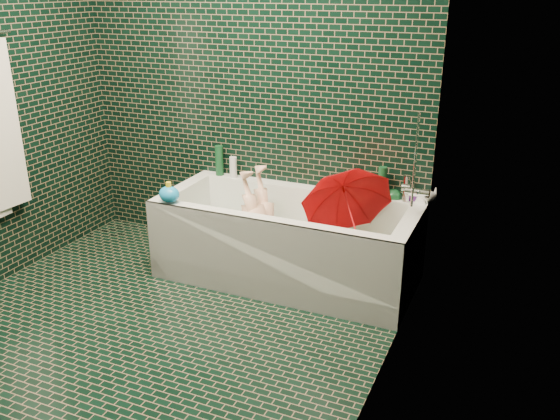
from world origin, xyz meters
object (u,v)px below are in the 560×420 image
at_px(umbrella, 350,212).
at_px(bath_toy, 169,194).
at_px(rubber_duck, 373,189).
at_px(bathtub, 286,249).
at_px(child, 263,234).

distance_m(umbrella, bath_toy, 1.17).
bearing_deg(rubber_duck, bathtub, -164.39).
xyz_separation_m(rubber_duck, bath_toy, (-1.17, -0.67, 0.02)).
relative_size(child, bath_toy, 5.15).
distance_m(child, rubber_duck, 0.80).
bearing_deg(bathtub, rubber_duck, 36.54).
height_order(umbrella, rubber_duck, umbrella).
xyz_separation_m(child, bath_toy, (-0.53, -0.28, 0.30)).
distance_m(bathtub, rubber_duck, 0.71).
bearing_deg(bathtub, umbrella, 2.43).
relative_size(child, rubber_duck, 7.46).
distance_m(child, umbrella, 0.63).
xyz_separation_m(umbrella, rubber_duck, (0.05, 0.34, 0.05)).
relative_size(child, umbrella, 1.58).
height_order(bathtub, child, bathtub).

